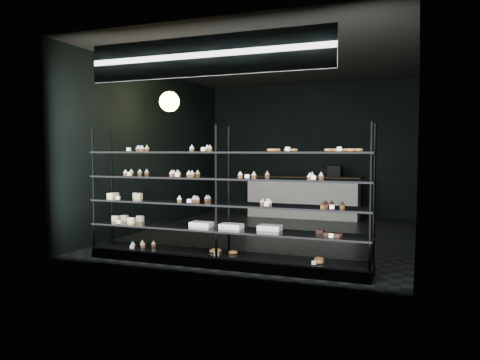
{
  "coord_description": "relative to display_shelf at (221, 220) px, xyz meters",
  "views": [
    {
      "loc": [
        2.53,
        -8.28,
        1.57
      ],
      "look_at": [
        0.08,
        -1.9,
        1.14
      ],
      "focal_mm": 35.0,
      "sensor_mm": 36.0,
      "label": 1
    }
  ],
  "objects": [
    {
      "name": "room",
      "position": [
        -0.01,
        2.45,
        0.97
      ],
      "size": [
        5.01,
        6.01,
        3.2
      ],
      "color": "black",
      "rests_on": "ground"
    },
    {
      "name": "service_counter",
      "position": [
        -0.0,
        4.95,
        -0.13
      ],
      "size": [
        2.68,
        0.65,
        1.23
      ],
      "color": "silver",
      "rests_on": "room"
    },
    {
      "name": "display_shelf",
      "position": [
        0.0,
        0.0,
        0.0
      ],
      "size": [
        4.0,
        0.5,
        1.91
      ],
      "color": "black",
      "rests_on": "room"
    },
    {
      "name": "pendant_lamp",
      "position": [
        -1.67,
        1.57,
        1.82
      ],
      "size": [
        0.35,
        0.35,
        0.91
      ],
      "color": "black",
      "rests_on": "room"
    },
    {
      "name": "signage",
      "position": [
        -0.01,
        -0.48,
        2.12
      ],
      "size": [
        3.3,
        0.05,
        0.5
      ],
      "color": "#0D1042",
      "rests_on": "room"
    }
  ]
}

